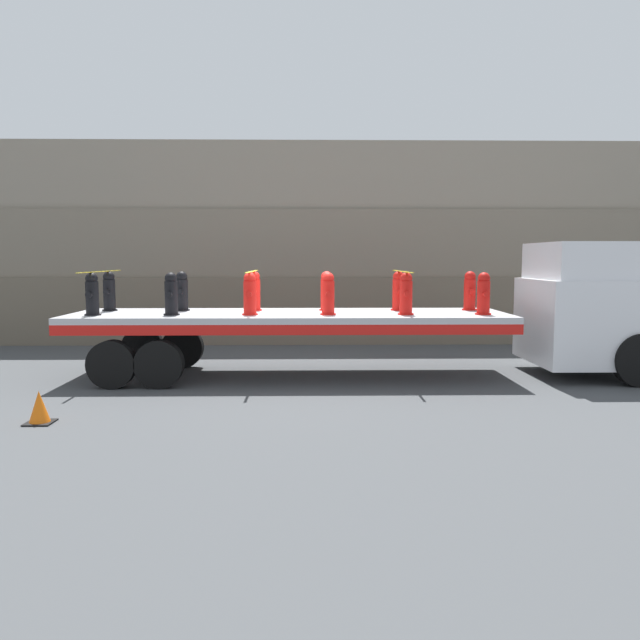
% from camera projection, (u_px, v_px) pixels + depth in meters
% --- Properties ---
extents(ground_plane, '(120.00, 120.00, 0.00)m').
position_uv_depth(ground_plane, '(290.00, 377.00, 13.25)').
color(ground_plane, '#3F4244').
extents(rock_cliff, '(60.00, 3.30, 5.88)m').
position_uv_depth(rock_cliff, '(296.00, 244.00, 19.42)').
color(rock_cliff, '#665B4C').
rests_on(rock_cliff, ground_plane).
extents(truck_cab, '(2.56, 2.58, 2.84)m').
position_uv_depth(truck_cab, '(595.00, 309.00, 13.24)').
color(truck_cab, silver).
rests_on(truck_cab, ground_plane).
extents(flatbed_trailer, '(9.08, 2.56, 1.37)m').
position_uv_depth(flatbed_trailer, '(255.00, 326.00, 13.13)').
color(flatbed_trailer, '#B2B2B7').
rests_on(flatbed_trailer, ground_plane).
extents(fire_hydrant_black_near_0, '(0.32, 0.50, 0.86)m').
position_uv_depth(fire_hydrant_black_near_0, '(92.00, 295.00, 12.47)').
color(fire_hydrant_black_near_0, black).
rests_on(fire_hydrant_black_near_0, flatbed_trailer).
extents(fire_hydrant_black_far_0, '(0.32, 0.50, 0.86)m').
position_uv_depth(fire_hydrant_black_far_0, '(109.00, 292.00, 13.54)').
color(fire_hydrant_black_far_0, black).
rests_on(fire_hydrant_black_far_0, flatbed_trailer).
extents(fire_hydrant_black_near_1, '(0.32, 0.50, 0.86)m').
position_uv_depth(fire_hydrant_black_near_1, '(171.00, 294.00, 12.50)').
color(fire_hydrant_black_near_1, black).
rests_on(fire_hydrant_black_near_1, flatbed_trailer).
extents(fire_hydrant_black_far_1, '(0.32, 0.50, 0.86)m').
position_uv_depth(fire_hydrant_black_far_1, '(182.00, 292.00, 13.57)').
color(fire_hydrant_black_far_1, black).
rests_on(fire_hydrant_black_far_1, flatbed_trailer).
extents(fire_hydrant_red_near_2, '(0.32, 0.50, 0.86)m').
position_uv_depth(fire_hydrant_red_near_2, '(250.00, 294.00, 12.53)').
color(fire_hydrant_red_near_2, red).
rests_on(fire_hydrant_red_near_2, flatbed_trailer).
extents(fire_hydrant_red_far_2, '(0.32, 0.50, 0.86)m').
position_uv_depth(fire_hydrant_red_far_2, '(254.00, 292.00, 13.60)').
color(fire_hydrant_red_far_2, red).
rests_on(fire_hydrant_red_far_2, flatbed_trailer).
extents(fire_hydrant_red_near_3, '(0.32, 0.50, 0.86)m').
position_uv_depth(fire_hydrant_red_near_3, '(328.00, 294.00, 12.55)').
color(fire_hydrant_red_near_3, red).
rests_on(fire_hydrant_red_near_3, flatbed_trailer).
extents(fire_hydrant_red_far_3, '(0.32, 0.50, 0.86)m').
position_uv_depth(fire_hydrant_red_far_3, '(327.00, 291.00, 13.63)').
color(fire_hydrant_red_far_3, red).
rests_on(fire_hydrant_red_far_3, flatbed_trailer).
extents(fire_hydrant_red_near_4, '(0.32, 0.50, 0.86)m').
position_uv_depth(fire_hydrant_red_near_4, '(406.00, 294.00, 12.58)').
color(fire_hydrant_red_near_4, red).
rests_on(fire_hydrant_red_near_4, flatbed_trailer).
extents(fire_hydrant_red_far_4, '(0.32, 0.50, 0.86)m').
position_uv_depth(fire_hydrant_red_far_4, '(398.00, 291.00, 13.66)').
color(fire_hydrant_red_far_4, red).
rests_on(fire_hydrant_red_far_4, flatbed_trailer).
extents(fire_hydrant_red_near_5, '(0.32, 0.50, 0.86)m').
position_uv_depth(fire_hydrant_red_near_5, '(484.00, 294.00, 12.61)').
color(fire_hydrant_red_near_5, red).
rests_on(fire_hydrant_red_near_5, flatbed_trailer).
extents(fire_hydrant_red_far_5, '(0.32, 0.50, 0.86)m').
position_uv_depth(fire_hydrant_red_far_5, '(470.00, 291.00, 13.69)').
color(fire_hydrant_red_far_5, red).
rests_on(fire_hydrant_red_far_5, flatbed_trailer).
extents(cargo_strap_rear, '(0.05, 2.66, 0.01)m').
position_uv_depth(cargo_strap_rear, '(100.00, 272.00, 12.96)').
color(cargo_strap_rear, yellow).
rests_on(cargo_strap_rear, fire_hydrant_black_near_0).
extents(cargo_strap_middle, '(0.05, 2.66, 0.01)m').
position_uv_depth(cargo_strap_middle, '(252.00, 271.00, 13.02)').
color(cargo_strap_middle, yellow).
rests_on(cargo_strap_middle, fire_hydrant_red_near_2).
extents(cargo_strap_front, '(0.05, 2.66, 0.01)m').
position_uv_depth(cargo_strap_front, '(402.00, 271.00, 13.08)').
color(cargo_strap_front, yellow).
rests_on(cargo_strap_front, fire_hydrant_red_near_4).
extents(traffic_cone, '(0.40, 0.40, 0.50)m').
position_uv_depth(traffic_cone, '(39.00, 408.00, 9.47)').
color(traffic_cone, black).
rests_on(traffic_cone, ground_plane).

